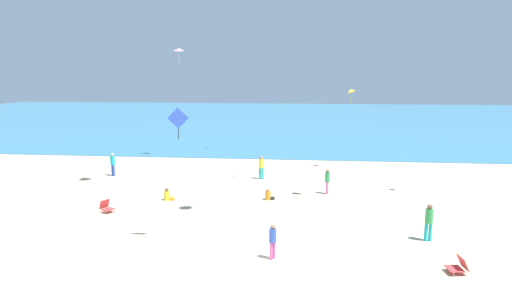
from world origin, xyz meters
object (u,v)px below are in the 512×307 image
(person_3, at_px, (429,220))
(kite_blue, at_px, (178,119))
(person_5, at_px, (168,196))
(person_2, at_px, (261,166))
(kite_pink, at_px, (179,50))
(beach_chair_far_left, at_px, (106,207))
(beach_chair_mid_beach, at_px, (458,266))
(kite_yellow, at_px, (351,91))
(person_0, at_px, (113,163))
(person_1, at_px, (273,239))
(person_4, at_px, (327,180))
(person_6, at_px, (269,196))

(person_3, distance_m, kite_blue, 11.12)
(person_5, bearing_deg, person_2, 45.02)
(kite_pink, distance_m, kite_blue, 18.70)
(beach_chair_far_left, bearing_deg, person_2, 78.28)
(kite_pink, bearing_deg, person_3, -47.75)
(beach_chair_mid_beach, height_order, person_5, person_5)
(person_3, bearing_deg, person_2, 34.61)
(beach_chair_far_left, distance_m, kite_yellow, 18.22)
(person_5, bearing_deg, person_0, 131.55)
(beach_chair_mid_beach, bearing_deg, kite_blue, -16.32)
(beach_chair_far_left, relative_size, person_3, 0.51)
(person_1, height_order, person_2, person_2)
(person_4, distance_m, kite_yellow, 8.62)
(person_2, relative_size, kite_yellow, 1.45)
(beach_chair_mid_beach, bearing_deg, person_5, -38.31)
(beach_chair_mid_beach, xyz_separation_m, person_6, (-7.32, 8.41, -0.03))
(beach_chair_far_left, distance_m, person_3, 15.25)
(kite_blue, bearing_deg, kite_pink, 104.95)
(person_5, relative_size, kite_yellow, 0.66)
(person_2, xyz_separation_m, kite_yellow, (5.97, 3.71, 4.73))
(person_1, bearing_deg, kite_yellow, -64.29)
(beach_chair_mid_beach, height_order, kite_blue, kite_blue)
(person_2, xyz_separation_m, kite_blue, (-2.26, -11.47, 4.31))
(person_0, distance_m, kite_yellow, 17.12)
(person_0, xyz_separation_m, person_5, (5.35, -5.25, -0.64))
(person_5, bearing_deg, person_1, -53.20)
(beach_chair_far_left, bearing_deg, person_1, 1.70)
(person_2, relative_size, person_6, 2.35)
(person_2, height_order, kite_yellow, kite_yellow)
(person_1, relative_size, person_4, 0.95)
(person_0, distance_m, person_3, 20.54)
(person_2, relative_size, person_5, 2.19)
(person_1, distance_m, kite_blue, 5.93)
(person_0, xyz_separation_m, kite_yellow, (16.00, 3.85, 4.71))
(beach_chair_mid_beach, relative_size, person_3, 0.45)
(person_1, xyz_separation_m, person_3, (6.36, 2.49, 0.13))
(beach_chair_mid_beach, height_order, person_2, person_2)
(kite_pink, xyz_separation_m, kite_blue, (4.74, -17.77, -3.42))
(person_6, relative_size, kite_pink, 0.53)
(person_0, distance_m, person_6, 11.83)
(beach_chair_mid_beach, xyz_separation_m, person_3, (-0.24, 3.03, 0.64))
(person_2, distance_m, person_5, 7.16)
(person_0, xyz_separation_m, person_1, (11.59, -12.48, -0.11))
(person_4, bearing_deg, person_5, 24.03)
(person_1, xyz_separation_m, person_4, (2.56, 9.40, 0.04))
(person_2, distance_m, person_3, 12.86)
(beach_chair_far_left, distance_m, kite_pink, 16.33)
(person_0, height_order, person_5, person_0)
(kite_pink, bearing_deg, person_2, -41.95)
(person_6, height_order, kite_blue, kite_blue)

